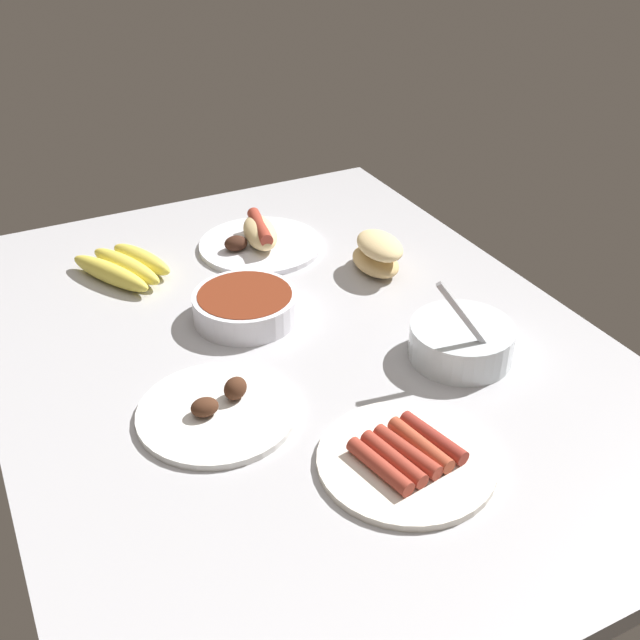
% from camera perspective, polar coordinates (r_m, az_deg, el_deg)
% --- Properties ---
extents(ground_plane, '(1.20, 0.90, 0.03)m').
position_cam_1_polar(ground_plane, '(1.21, -1.78, -2.24)').
color(ground_plane, '#B2B2B7').
extents(bowl_coleslaw, '(0.16, 0.16, 0.15)m').
position_cam_1_polar(bowl_coleslaw, '(1.17, 10.45, -1.46)').
color(bowl_coleslaw, silver).
rests_on(bowl_coleslaw, ground_plane).
extents(bowl_chili, '(0.17, 0.17, 0.05)m').
position_cam_1_polar(bowl_chili, '(1.25, -5.57, 1.11)').
color(bowl_chili, white).
rests_on(bowl_chili, ground_plane).
extents(bread_stack, '(0.13, 0.08, 0.07)m').
position_cam_1_polar(bread_stack, '(1.38, 4.29, 4.94)').
color(bread_stack, tan).
rests_on(bread_stack, ground_plane).
extents(plate_grilled_meat, '(0.22, 0.22, 0.04)m').
position_cam_1_polar(plate_grilled_meat, '(1.06, -7.61, -6.68)').
color(plate_grilled_meat, white).
rests_on(plate_grilled_meat, ground_plane).
extents(plate_sausages, '(0.23, 0.23, 0.03)m').
position_cam_1_polar(plate_sausages, '(0.98, 6.44, -10.13)').
color(plate_sausages, white).
rests_on(plate_sausages, ground_plane).
extents(plate_hotdog_assembled, '(0.23, 0.23, 0.06)m').
position_cam_1_polar(plate_hotdog_assembled, '(1.47, -4.52, 5.98)').
color(plate_hotdog_assembled, white).
rests_on(plate_hotdog_assembled, ground_plane).
extents(banana_bunch, '(0.20, 0.17, 0.04)m').
position_cam_1_polar(banana_bunch, '(1.41, -14.28, 3.86)').
color(banana_bunch, '#E5D14C').
rests_on(banana_bunch, ground_plane).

